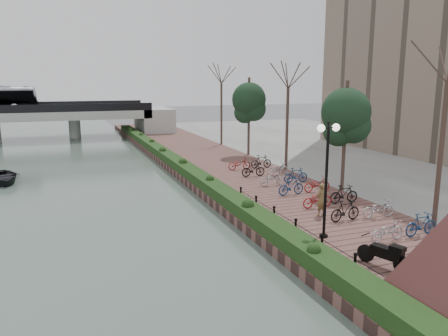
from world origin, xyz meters
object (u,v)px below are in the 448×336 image
motorcycle (384,253)px  boat (1,177)px  lamppost (327,155)px  pedestrian (321,200)px

motorcycle → boat: bearing=103.7°
motorcycle → boat: (-14.43, 21.61, -0.59)m
motorcycle → boat: motorcycle is taller
lamppost → motorcycle: bearing=-86.3°
boat → pedestrian: bearing=-60.6°
pedestrian → motorcycle: bearing=65.0°
lamppost → boat: size_ratio=1.17×
pedestrian → boat: size_ratio=0.39×
pedestrian → lamppost: bearing=46.9°
boat → lamppost: bearing=-67.9°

